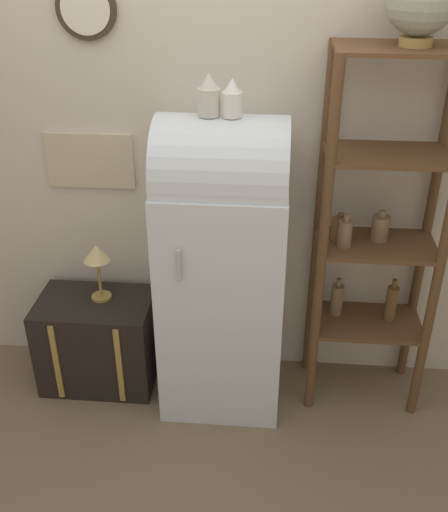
# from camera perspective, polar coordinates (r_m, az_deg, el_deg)

# --- Properties ---
(ground_plane) EXTENTS (12.00, 12.00, 0.00)m
(ground_plane) POSITION_cam_1_polar(r_m,az_deg,el_deg) (3.34, -0.55, -15.55)
(ground_plane) COLOR #7A664C
(wall_back) EXTENTS (7.00, 0.09, 2.70)m
(wall_back) POSITION_cam_1_polar(r_m,az_deg,el_deg) (3.10, 0.28, 10.49)
(wall_back) COLOR beige
(wall_back) RESTS_ON ground_plane
(refrigerator) EXTENTS (0.62, 0.60, 1.60)m
(refrigerator) POSITION_cam_1_polar(r_m,az_deg,el_deg) (3.04, -0.15, -0.70)
(refrigerator) COLOR silver
(refrigerator) RESTS_ON ground_plane
(suitcase_trunk) EXTENTS (0.63, 0.42, 0.53)m
(suitcase_trunk) POSITION_cam_1_polar(r_m,az_deg,el_deg) (3.51, -11.88, -7.90)
(suitcase_trunk) COLOR black
(suitcase_trunk) RESTS_ON ground_plane
(shelf_unit) EXTENTS (0.61, 0.38, 1.89)m
(shelf_unit) POSITION_cam_1_polar(r_m,az_deg,el_deg) (3.05, 14.34, 2.63)
(shelf_unit) COLOR brown
(shelf_unit) RESTS_ON ground_plane
(vase_left) EXTENTS (0.10, 0.10, 0.18)m
(vase_left) POSITION_cam_1_polar(r_m,az_deg,el_deg) (2.71, -1.45, 14.98)
(vase_left) COLOR beige
(vase_left) RESTS_ON refrigerator
(vase_center) EXTENTS (0.09, 0.09, 0.17)m
(vase_center) POSITION_cam_1_polar(r_m,az_deg,el_deg) (2.70, 0.78, 14.72)
(vase_center) COLOR white
(vase_center) RESTS_ON refrigerator
(desk_lamp) EXTENTS (0.14, 0.14, 0.33)m
(desk_lamp) POSITION_cam_1_polar(r_m,az_deg,el_deg) (3.25, -12.01, -0.15)
(desk_lamp) COLOR #AD8942
(desk_lamp) RESTS_ON suitcase_trunk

